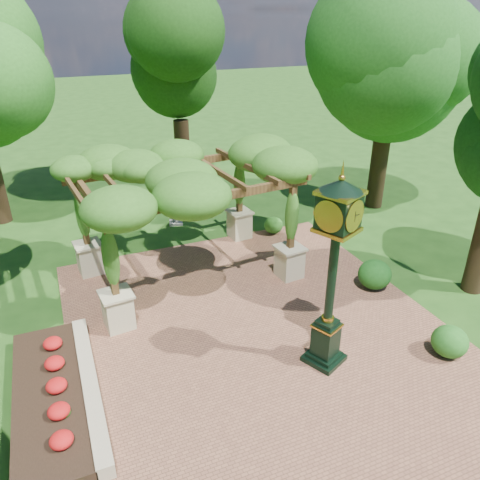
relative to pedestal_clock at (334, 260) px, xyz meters
name	(u,v)px	position (x,y,z in m)	size (l,w,h in m)	color
ground	(277,355)	(-0.99, 0.65, -2.95)	(120.00, 120.00, 0.00)	#1E4714
brick_plaza	(261,333)	(-0.99, 1.65, -2.93)	(10.00, 12.00, 0.04)	brown
border_wall	(90,386)	(-5.59, 1.15, -2.75)	(0.35, 5.00, 0.40)	#C6B793
flower_bed	(49,398)	(-6.49, 1.15, -2.77)	(1.50, 5.00, 0.36)	red
pedestal_clock	(334,260)	(0.00, 0.00, 0.00)	(1.29, 1.29, 4.93)	black
pergola	(184,178)	(-1.88, 5.46, 0.48)	(7.04, 4.84, 4.18)	beige
sundial	(175,214)	(-1.15, 9.71, -2.52)	(0.66, 0.66, 0.98)	#9A9A92
shrub_front	(450,341)	(3.06, -1.04, -2.50)	(0.91, 0.91, 0.82)	#22611B
shrub_mid	(375,274)	(3.31, 2.38, -2.44)	(1.05, 1.05, 0.94)	#195217
shrub_back	(273,225)	(2.16, 7.27, -2.57)	(0.74, 0.74, 0.67)	#2C6C1F
tree_north	(178,63)	(0.46, 13.89, 2.96)	(4.31, 4.31, 8.62)	#372416
tree_east_far	(394,51)	(7.71, 8.18, 3.64)	(5.12, 5.12, 9.58)	#312313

